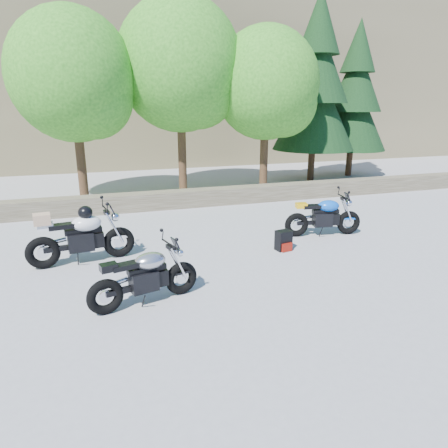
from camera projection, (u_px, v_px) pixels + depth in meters
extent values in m
plane|color=gray|center=(231.00, 282.00, 6.97)|extent=(90.00, 90.00, 0.00)
cube|color=#4C4432|center=(172.00, 199.00, 11.91)|extent=(22.00, 0.55, 0.50)
cube|color=brown|center=(153.00, 44.00, 31.23)|extent=(80.00, 30.00, 15.00)
cylinder|color=#382314|center=(80.00, 154.00, 12.37)|extent=(0.28, 0.28, 3.02)
sphere|color=#267119|center=(72.00, 76.00, 11.72)|extent=(3.67, 3.67, 3.67)
sphere|color=#267119|center=(92.00, 99.00, 11.78)|extent=(2.38, 2.38, 2.38)
cylinder|color=#382314|center=(182.00, 144.00, 13.65)|extent=(0.28, 0.28, 3.36)
sphere|color=#267119|center=(180.00, 65.00, 12.93)|extent=(4.08, 4.08, 4.08)
sphere|color=#267119|center=(197.00, 88.00, 13.01)|extent=(2.64, 2.64, 2.64)
cylinder|color=#382314|center=(264.00, 150.00, 13.99)|extent=(0.28, 0.28, 2.91)
sphere|color=#267119|center=(266.00, 84.00, 13.36)|extent=(3.54, 3.54, 3.54)
sphere|color=#267119|center=(283.00, 103.00, 13.41)|extent=(2.29, 2.29, 2.29)
cylinder|color=#382314|center=(312.00, 154.00, 15.95)|extent=(0.26, 0.26, 2.16)
cone|color=black|center=(315.00, 107.00, 15.43)|extent=(3.17, 3.17, 3.24)
cone|color=black|center=(317.00, 63.00, 14.98)|extent=(2.45, 2.45, 2.88)
cone|color=black|center=(320.00, 21.00, 14.57)|extent=(1.58, 1.58, 2.30)
cylinder|color=#382314|center=(350.00, 153.00, 17.18)|extent=(0.26, 0.26, 1.92)
cone|color=black|center=(353.00, 115.00, 16.72)|extent=(2.82, 2.82, 2.88)
cone|color=black|center=(356.00, 79.00, 16.31)|extent=(2.18, 2.18, 2.56)
cone|color=black|center=(360.00, 45.00, 15.94)|extent=(1.41, 1.41, 2.05)
torus|color=black|center=(181.00, 278.00, 6.46)|extent=(0.57, 0.27, 0.55)
torus|color=black|center=(105.00, 297.00, 5.83)|extent=(0.57, 0.27, 0.55)
cylinder|color=silver|center=(181.00, 278.00, 6.46)|extent=(0.19, 0.08, 0.19)
cylinder|color=silver|center=(105.00, 297.00, 5.83)|extent=(0.19, 0.08, 0.19)
cube|color=black|center=(144.00, 281.00, 6.10)|extent=(0.46, 0.35, 0.31)
cube|color=black|center=(147.00, 269.00, 6.08)|extent=(0.62, 0.28, 0.09)
ellipsoid|color=#ACACB0|center=(150.00, 261.00, 6.07)|extent=(0.56, 0.44, 0.26)
cube|color=black|center=(126.00, 266.00, 5.88)|extent=(0.46, 0.29, 0.08)
cube|color=black|center=(109.00, 267.00, 5.74)|extent=(0.28, 0.23, 0.11)
cylinder|color=black|center=(170.00, 245.00, 6.19)|extent=(0.17, 0.56, 0.03)
sphere|color=silver|center=(178.00, 252.00, 6.30)|extent=(0.15, 0.15, 0.15)
torus|color=black|center=(119.00, 242.00, 8.03)|extent=(0.64, 0.24, 0.63)
torus|color=black|center=(43.00, 253.00, 7.45)|extent=(0.64, 0.24, 0.63)
cylinder|color=silver|center=(119.00, 242.00, 8.03)|extent=(0.22, 0.07, 0.22)
cylinder|color=silver|center=(43.00, 253.00, 7.45)|extent=(0.22, 0.07, 0.22)
cube|color=black|center=(81.00, 242.00, 7.70)|extent=(0.50, 0.35, 0.35)
cube|color=black|center=(83.00, 231.00, 7.66)|extent=(0.70, 0.25, 0.10)
ellipsoid|color=silver|center=(86.00, 223.00, 7.65)|extent=(0.61, 0.45, 0.30)
cube|color=black|center=(62.00, 226.00, 7.48)|extent=(0.51, 0.28, 0.09)
cube|color=silver|center=(45.00, 226.00, 7.34)|extent=(0.30, 0.23, 0.13)
cylinder|color=black|center=(106.00, 210.00, 7.75)|extent=(0.12, 0.64, 0.03)
sphere|color=silver|center=(115.00, 217.00, 7.86)|extent=(0.18, 0.18, 0.18)
ellipsoid|color=black|center=(85.00, 213.00, 7.59)|extent=(0.31, 0.32, 0.26)
cube|color=tan|center=(42.00, 219.00, 7.29)|extent=(0.33, 0.29, 0.20)
torus|color=black|center=(348.00, 223.00, 9.46)|extent=(0.58, 0.23, 0.57)
torus|color=black|center=(297.00, 225.00, 9.29)|extent=(0.58, 0.23, 0.57)
cylinder|color=silver|center=(348.00, 223.00, 9.46)|extent=(0.20, 0.07, 0.20)
cylinder|color=silver|center=(297.00, 225.00, 9.29)|extent=(0.20, 0.07, 0.20)
cube|color=black|center=(322.00, 219.00, 9.34)|extent=(0.46, 0.33, 0.32)
cube|color=black|center=(325.00, 211.00, 9.29)|extent=(0.64, 0.24, 0.09)
ellipsoid|color=blue|center=(328.00, 206.00, 9.27)|extent=(0.56, 0.42, 0.27)
cube|color=black|center=(312.00, 207.00, 9.21)|extent=(0.47, 0.27, 0.08)
cube|color=#EDAD0C|center=(301.00, 205.00, 9.17)|extent=(0.27, 0.22, 0.12)
cylinder|color=black|center=(344.00, 197.00, 9.26)|extent=(0.12, 0.58, 0.03)
sphere|color=silver|center=(349.00, 203.00, 9.32)|extent=(0.16, 0.16, 0.16)
cube|color=black|center=(283.00, 240.00, 8.44)|extent=(0.35, 0.28, 0.43)
cube|color=maroon|center=(287.00, 247.00, 8.36)|extent=(0.25, 0.09, 0.18)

